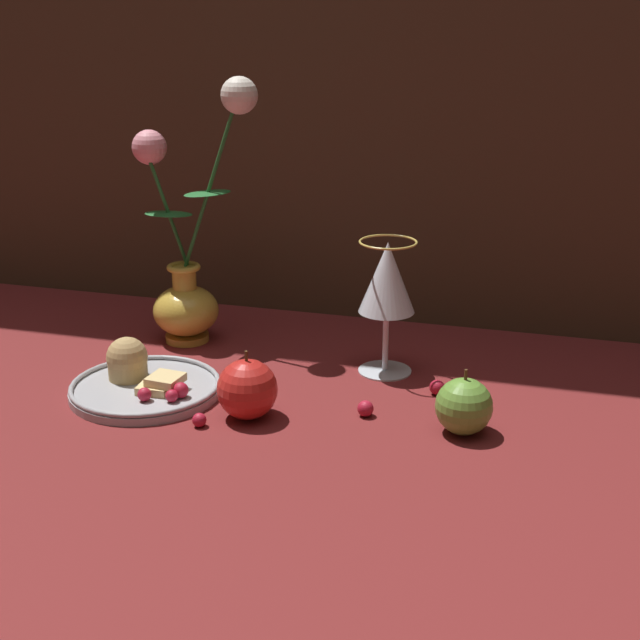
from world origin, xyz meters
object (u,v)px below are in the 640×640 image
object	(u,v)px
plate_with_pastries	(142,381)
vase	(188,264)
apple_near_glass	(247,389)
wine_glass	(387,283)
apple_beside_vase	(464,406)

from	to	relation	value
plate_with_pastries	vase	bearing A→B (deg)	94.69
vase	apple_near_glass	world-z (taller)	vase
plate_with_pastries	wine_glass	xyz separation A→B (m)	(0.28, 0.15, 0.11)
plate_with_pastries	apple_near_glass	size ratio (longest dim) A/B	2.25
plate_with_pastries	apple_near_glass	world-z (taller)	apple_near_glass
plate_with_pastries	wine_glass	bearing A→B (deg)	28.25
apple_beside_vase	wine_glass	bearing A→B (deg)	129.03
wine_glass	apple_near_glass	bearing A→B (deg)	-124.74
plate_with_pastries	apple_beside_vase	size ratio (longest dim) A/B	2.44
apple_beside_vase	vase	bearing A→B (deg)	155.69
plate_with_pastries	wine_glass	distance (m)	0.33
apple_near_glass	apple_beside_vase	bearing A→B (deg)	6.88
vase	wine_glass	bearing A→B (deg)	-7.16
vase	apple_near_glass	xyz separation A→B (m)	(0.17, -0.22, -0.08)
apple_beside_vase	plate_with_pastries	bearing A→B (deg)	179.77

